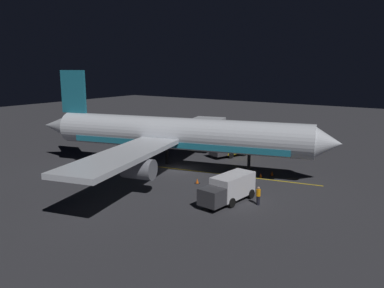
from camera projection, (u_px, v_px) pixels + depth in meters
ground_plane at (179, 171)px, 47.00m from camera, size 180.00×180.00×0.20m
apron_guide_stripe at (211, 173)px, 45.73m from camera, size 4.91×25.13×0.01m
airliner at (173, 135)px, 46.32m from camera, size 37.79×38.03×12.01m
baggage_truck at (229, 189)px, 35.69m from camera, size 6.62×2.86×2.54m
catering_truck at (230, 147)px, 53.92m from camera, size 5.78×3.89×2.61m
ground_crew_worker at (258, 196)px, 35.04m from camera, size 0.40×0.40×1.74m
traffic_cone_near_left at (197, 181)px, 41.59m from camera, size 0.50×0.50×0.55m
traffic_cone_near_right at (272, 174)px, 44.53m from camera, size 0.50×0.50×0.55m
traffic_cone_under_wing at (261, 175)px, 43.79m from camera, size 0.50×0.50×0.55m
traffic_cone_far at (249, 190)px, 38.76m from camera, size 0.50×0.50×0.55m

